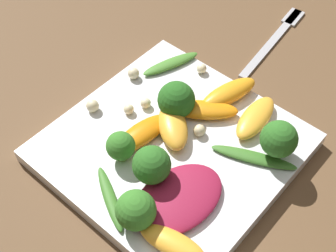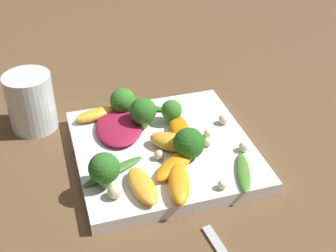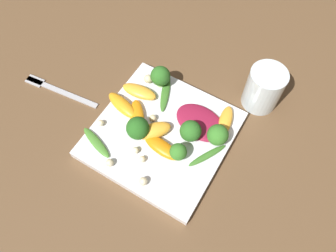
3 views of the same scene
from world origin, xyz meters
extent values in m
plane|color=brown|center=(0.00, 0.00, 0.00)|extent=(2.40, 2.40, 0.00)
cube|color=white|center=(0.00, 0.00, 0.01)|extent=(0.25, 0.25, 0.02)
cylinder|color=silver|center=(-0.17, 0.13, 0.05)|extent=(0.07, 0.07, 0.09)
ellipsoid|color=maroon|center=(-0.05, 0.05, 0.03)|extent=(0.08, 0.11, 0.01)
ellipsoid|color=orange|center=(-0.01, -0.09, 0.03)|extent=(0.05, 0.08, 0.02)
ellipsoid|color=#FCAD33|center=(-0.05, -0.08, 0.03)|extent=(0.04, 0.08, 0.02)
ellipsoid|color=orange|center=(0.03, 0.02, 0.03)|extent=(0.04, 0.08, 0.02)
ellipsoid|color=#FCAD33|center=(-0.08, 0.09, 0.03)|extent=(0.07, 0.04, 0.02)
ellipsoid|color=#FCAD33|center=(0.01, -0.01, 0.03)|extent=(0.07, 0.07, 0.02)
ellipsoid|color=orange|center=(0.00, -0.06, 0.03)|extent=(0.08, 0.07, 0.02)
cylinder|color=#84AD5B|center=(-0.02, 0.05, 0.03)|extent=(0.01, 0.01, 0.02)
sphere|color=#2D6B23|center=(-0.02, 0.05, 0.05)|extent=(0.04, 0.04, 0.04)
cylinder|color=#84AD5B|center=(0.03, 0.05, 0.03)|extent=(0.01, 0.01, 0.01)
sphere|color=#387A28|center=(0.03, 0.05, 0.04)|extent=(0.03, 0.03, 0.03)
cylinder|color=#84AD5B|center=(-0.09, -0.06, 0.03)|extent=(0.02, 0.02, 0.02)
sphere|color=#2D6B23|center=(-0.09, -0.06, 0.05)|extent=(0.04, 0.04, 0.04)
cylinder|color=#84AD5B|center=(-0.04, 0.10, 0.02)|extent=(0.01, 0.01, 0.01)
sphere|color=#387A28|center=(-0.04, 0.10, 0.04)|extent=(0.04, 0.04, 0.04)
cylinder|color=#7A9E51|center=(0.03, -0.04, 0.02)|extent=(0.01, 0.01, 0.01)
sphere|color=#26601E|center=(0.03, -0.04, 0.04)|extent=(0.04, 0.04, 0.04)
ellipsoid|color=#47842D|center=(0.08, -0.09, 0.02)|extent=(0.04, 0.08, 0.01)
ellipsoid|color=#3D7528|center=(0.00, 0.10, 0.02)|extent=(0.08, 0.05, 0.01)
ellipsoid|color=#3D7528|center=(-0.08, -0.04, 0.02)|extent=(0.09, 0.05, 0.01)
sphere|color=beige|center=(0.10, 0.02, 0.03)|extent=(0.02, 0.02, 0.02)
sphere|color=beige|center=(0.10, -0.05, 0.03)|extent=(0.01, 0.01, 0.01)
sphere|color=beige|center=(-0.01, -0.03, 0.03)|extent=(0.01, 0.01, 0.01)
sphere|color=beige|center=(0.06, -0.02, 0.03)|extent=(0.01, 0.01, 0.01)
sphere|color=beige|center=(-0.09, -0.09, 0.03)|extent=(0.02, 0.02, 0.02)
sphere|color=beige|center=(0.07, 0.00, 0.02)|extent=(0.01, 0.01, 0.01)
sphere|color=beige|center=(0.05, -0.11, 0.03)|extent=(0.01, 0.01, 0.01)
camera|label=1|loc=(-0.20, 0.24, 0.43)|focal=50.00mm
camera|label=2|loc=(-0.15, -0.51, 0.42)|focal=50.00mm
camera|label=3|loc=(0.24, 0.16, 0.57)|focal=35.00mm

